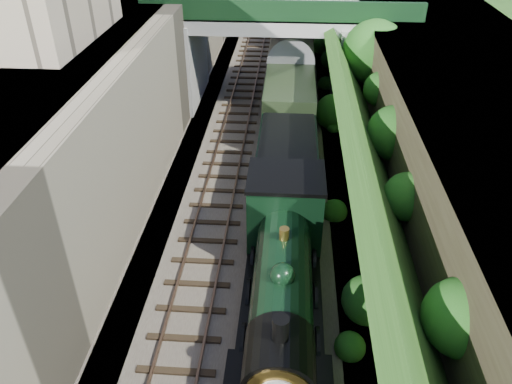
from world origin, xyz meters
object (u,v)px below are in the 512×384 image
tree (375,54)px  locomotive (283,274)px  road_bridge (288,43)px  tender (287,171)px

tree → locomotive: (-4.71, -15.38, -2.75)m
road_bridge → tender: (0.26, -11.79, -2.46)m
tree → locomotive: bearing=-107.0°
locomotive → tender: locomotive is taller
locomotive → tender: (-0.00, 7.36, -0.27)m
road_bridge → locomotive: size_ratio=1.56×
tender → locomotive: bearing=-90.0°
road_bridge → locomotive: road_bridge is taller
tender → road_bridge: bearing=91.2°
locomotive → tender: 7.37m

